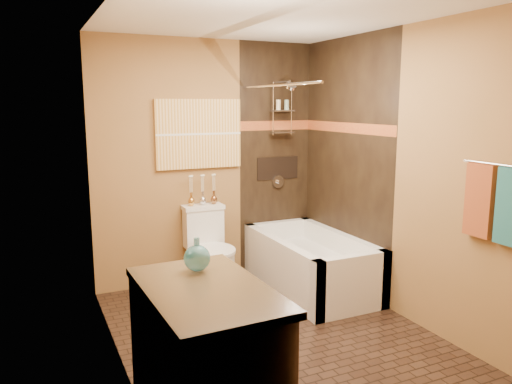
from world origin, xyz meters
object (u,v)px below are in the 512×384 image
sunset_painting (199,134)px  toilet (210,248)px  bathtub (310,268)px  vanity (206,365)px

sunset_painting → toilet: size_ratio=1.09×
bathtub → vanity: (-1.72, -1.75, 0.23)m
sunset_painting → toilet: (-0.00, -0.27, -1.13)m
vanity → bathtub: bearing=43.7°
vanity → sunset_painting: bearing=70.0°
bathtub → toilet: (-0.91, 0.45, 0.20)m
sunset_painting → toilet: bearing=-90.0°
sunset_painting → toilet: 1.16m
toilet → vanity: (-0.81, -2.20, 0.03)m
bathtub → vanity: size_ratio=1.45×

